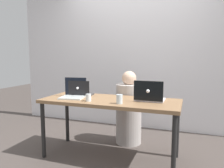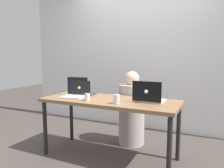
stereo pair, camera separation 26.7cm
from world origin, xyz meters
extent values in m
plane|color=#49413C|center=(0.00, 0.00, 0.00)|extent=(12.00, 12.00, 0.00)
cube|color=silver|center=(0.00, 1.32, 1.28)|extent=(4.50, 0.10, 2.56)
cube|color=olive|center=(0.00, 0.00, 0.71)|extent=(1.65, 0.66, 0.04)
cylinder|color=black|center=(-0.78, -0.28, 0.35)|extent=(0.05, 0.05, 0.69)
cylinder|color=black|center=(0.78, -0.28, 0.35)|extent=(0.05, 0.05, 0.69)
cylinder|color=black|center=(-0.78, 0.28, 0.35)|extent=(0.05, 0.05, 0.69)
cylinder|color=black|center=(0.78, 0.28, 0.35)|extent=(0.05, 0.05, 0.69)
cylinder|color=#B4ACA7|center=(0.09, 0.53, 0.43)|extent=(0.40, 0.40, 0.86)
sphere|color=beige|center=(0.09, 0.53, 0.94)|extent=(0.20, 0.20, 0.20)
cube|color=#39383A|center=(-0.47, 0.14, 0.74)|extent=(0.33, 0.23, 0.02)
cube|color=black|center=(-0.46, 0.04, 0.84)|extent=(0.31, 0.04, 0.19)
sphere|color=white|center=(-0.46, 0.03, 0.84)|extent=(0.03, 0.03, 0.03)
cube|color=silver|center=(0.46, 0.11, 0.74)|extent=(0.34, 0.25, 0.02)
cube|color=black|center=(0.46, -0.01, 0.86)|extent=(0.33, 0.02, 0.23)
sphere|color=white|center=(0.46, -0.03, 0.86)|extent=(0.04, 0.04, 0.04)
cube|color=silver|center=(-0.47, -0.09, 0.74)|extent=(0.32, 0.29, 0.02)
cube|color=black|center=(-0.49, 0.04, 0.86)|extent=(0.28, 0.05, 0.23)
sphere|color=white|center=(-0.49, 0.06, 0.86)|extent=(0.04, 0.04, 0.04)
cylinder|color=white|center=(-0.20, -0.18, 0.77)|extent=(0.06, 0.06, 0.09)
cylinder|color=silver|center=(-0.20, -0.18, 0.76)|extent=(0.06, 0.06, 0.05)
cylinder|color=silver|center=(0.18, -0.19, 0.78)|extent=(0.07, 0.07, 0.10)
cylinder|color=silver|center=(0.18, -0.19, 0.76)|extent=(0.06, 0.06, 0.06)
camera|label=1|loc=(0.89, -2.43, 1.25)|focal=35.00mm
camera|label=2|loc=(1.14, -2.33, 1.25)|focal=35.00mm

